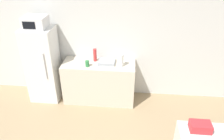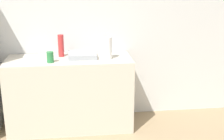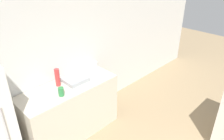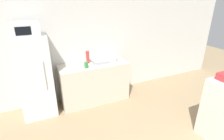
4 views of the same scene
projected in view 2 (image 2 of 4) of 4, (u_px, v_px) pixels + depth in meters
The scene contains 6 objects.
wall_back at pixel (75, 25), 4.16m from camera, with size 8.00×0.06×2.60m, color silver.
counter at pixel (70, 93), 4.06m from camera, with size 1.58×0.62×0.94m, color beige.
sink_basin at pixel (82, 55), 3.97m from camera, with size 0.36×0.32×0.06m, color #9EA3A8.
bottle_tall at pixel (61, 46), 3.98m from camera, with size 0.07×0.07×0.29m, color red.
bottle_short at pixel (50, 57), 3.73m from camera, with size 0.08×0.08×0.13m, color #2D7F42.
paper_towel_roll at pixel (108, 48), 3.87m from camera, with size 0.11×0.11×0.28m, color white.
Camera 2 is at (-0.01, -1.06, 1.95)m, focal length 50.00 mm.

